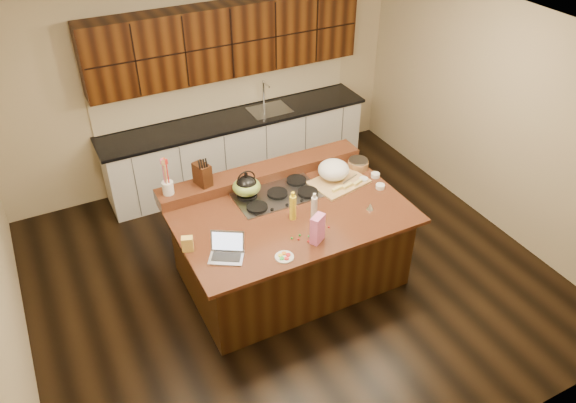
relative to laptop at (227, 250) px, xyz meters
name	(u,v)px	position (x,y,z in m)	size (l,w,h in m)	color
room	(290,175)	(0.85, 0.36, 0.37)	(5.52, 5.02, 2.72)	black
island	(290,244)	(0.85, 0.36, -0.51)	(2.40, 1.60, 0.92)	black
back_ledge	(262,173)	(0.85, 1.06, 0.00)	(2.40, 0.30, 0.12)	black
cooktop	(277,194)	(0.85, 0.66, -0.04)	(0.92, 0.52, 0.05)	gray
back_counter	(234,113)	(1.15, 2.58, 0.00)	(3.70, 0.66, 2.40)	silver
kettle	(246,185)	(0.55, 0.79, 0.09)	(0.23, 0.23, 0.21)	black
green_bowl	(247,187)	(0.55, 0.79, 0.07)	(0.30, 0.30, 0.17)	olive
laptop	(227,250)	(0.00, 0.00, 0.00)	(0.40, 0.38, 0.22)	#B7B7BC
oil_bottle	(293,208)	(0.81, 0.22, 0.08)	(0.07, 0.07, 0.27)	yellow
vinegar_bottle	(314,208)	(1.00, 0.13, 0.07)	(0.06, 0.06, 0.25)	silver
wooden_tray	(335,173)	(1.55, 0.63, 0.05)	(0.67, 0.55, 0.24)	tan
ramekin_a	(363,180)	(1.82, 0.46, -0.04)	(0.10, 0.10, 0.04)	white
ramekin_b	(380,186)	(1.92, 0.27, -0.04)	(0.10, 0.10, 0.04)	white
ramekin_c	(375,175)	(2.00, 0.49, -0.04)	(0.10, 0.10, 0.04)	white
strainer_bowl	(358,164)	(1.93, 0.74, -0.01)	(0.24, 0.24, 0.09)	#996B3F
kitchen_timer	(370,206)	(1.60, 0.00, -0.02)	(0.08, 0.08, 0.07)	silver
pink_bag	(317,229)	(0.85, -0.20, 0.09)	(0.16, 0.08, 0.29)	pink
candy_plate	(284,257)	(0.46, -0.28, -0.05)	(0.18, 0.18, 0.01)	white
package_box	(188,244)	(-0.30, 0.23, 0.02)	(0.11, 0.07, 0.15)	#ECC053
utensil_crock	(168,188)	(-0.22, 1.06, 0.13)	(0.12, 0.12, 0.14)	white
knife_block	(202,174)	(0.16, 1.06, 0.18)	(0.12, 0.20, 0.25)	black
gumdrop_0	(319,235)	(0.90, -0.14, -0.05)	(0.02, 0.02, 0.02)	red
gumdrop_1	(309,236)	(0.81, -0.12, -0.05)	(0.02, 0.02, 0.02)	#198C26
gumdrop_2	(308,241)	(0.77, -0.18, -0.05)	(0.02, 0.02, 0.02)	red
gumdrop_3	(300,235)	(0.74, -0.06, -0.05)	(0.02, 0.02, 0.02)	#198C26
gumdrop_4	(329,227)	(1.06, -0.08, -0.05)	(0.02, 0.02, 0.02)	red
gumdrop_5	(292,238)	(0.65, -0.07, -0.05)	(0.02, 0.02, 0.02)	#198C26
gumdrop_6	(299,239)	(0.70, -0.11, -0.05)	(0.02, 0.02, 0.02)	red
gumdrop_7	(317,234)	(0.90, -0.13, -0.05)	(0.02, 0.02, 0.02)	#198C26
gumdrop_8	(310,242)	(0.78, -0.20, -0.05)	(0.02, 0.02, 0.02)	red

